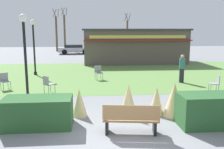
{
  "coord_description": "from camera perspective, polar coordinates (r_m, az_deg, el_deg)",
  "views": [
    {
      "loc": [
        -0.77,
        -6.85,
        3.15
      ],
      "look_at": [
        0.16,
        4.29,
        1.13
      ],
      "focal_mm": 39.96,
      "sensor_mm": 36.0,
      "label": 1
    }
  ],
  "objects": [
    {
      "name": "parked_car_center_slot",
      "position": [
        33.36,
        -0.28,
        5.93
      ],
      "size": [
        4.36,
        2.37,
        1.2
      ],
      "color": "maroon",
      "rests_on": "ground_plane"
    },
    {
      "name": "cafe_chair_center",
      "position": [
        13.67,
        22.67,
        -1.62
      ],
      "size": [
        0.52,
        0.52,
        0.89
      ],
      "color": "gray",
      "rests_on": "ground_plane"
    },
    {
      "name": "tree_center_bg",
      "position": [
        37.49,
        -12.59,
        9.27
      ],
      "size": [
        0.91,
        0.96,
        6.08
      ],
      "color": "brown",
      "rests_on": "ground_plane"
    },
    {
      "name": "ornamental_grass_behind_far",
      "position": [
        9.27,
        -7.46,
        -6.36
      ],
      "size": [
        0.57,
        0.57,
        1.03
      ],
      "primitive_type": "cone",
      "color": "#D1BC7F",
      "rests_on": "ground_plane"
    },
    {
      "name": "person_strolling",
      "position": [
        15.48,
        15.71,
        1.35
      ],
      "size": [
        0.34,
        0.34,
        1.69
      ],
      "rotation": [
        0.0,
        0.0,
        0.24
      ],
      "color": "#23232D",
      "rests_on": "ground_plane"
    },
    {
      "name": "park_bench",
      "position": [
        7.69,
        4.34,
        -10.11
      ],
      "size": [
        1.75,
        0.74,
        0.95
      ],
      "color": "#9E7547",
      "rests_on": "ground_plane"
    },
    {
      "name": "hedge_right",
      "position": [
        9.06,
        23.43,
        -7.42
      ],
      "size": [
        2.74,
        1.1,
        1.07
      ],
      "primitive_type": "cube",
      "color": "#28562B",
      "rests_on": "ground_plane"
    },
    {
      "name": "ornamental_grass_behind_right",
      "position": [
        9.52,
        10.16,
        -5.92
      ],
      "size": [
        0.58,
        0.58,
        1.05
      ],
      "primitive_type": "cone",
      "color": "#D1BC7F",
      "rests_on": "ground_plane"
    },
    {
      "name": "cafe_chair_north",
      "position": [
        14.38,
        -23.35,
        -1.11
      ],
      "size": [
        0.62,
        0.62,
        0.89
      ],
      "color": "gray",
      "rests_on": "ground_plane"
    },
    {
      "name": "tree_left_bg",
      "position": [
        38.65,
        -10.78,
        9.57
      ],
      "size": [
        0.91,
        0.96,
        6.37
      ],
      "color": "brown",
      "rests_on": "ground_plane"
    },
    {
      "name": "ornamental_grass_behind_left",
      "position": [
        9.42,
        14.03,
        -5.58
      ],
      "size": [
        0.78,
        0.78,
        1.26
      ],
      "primitive_type": "cone",
      "color": "#D1BC7F",
      "rests_on": "ground_plane"
    },
    {
      "name": "ground_plane",
      "position": [
        7.58,
        1.53,
        -14.33
      ],
      "size": [
        80.0,
        80.0,
        0.0
      ],
      "primitive_type": "plane",
      "color": "slate"
    },
    {
      "name": "trash_bin",
      "position": [
        9.64,
        20.23,
        -6.85
      ],
      "size": [
        0.52,
        0.52,
        0.85
      ],
      "primitive_type": "cylinder",
      "color": "#2D4233",
      "rests_on": "ground_plane"
    },
    {
      "name": "parked_car_west_slot",
      "position": [
        33.33,
        -8.61,
        5.81
      ],
      "size": [
        4.31,
        2.28,
        1.2
      ],
      "color": "#B7BABF",
      "rests_on": "ground_plane"
    },
    {
      "name": "food_kiosk",
      "position": [
        24.74,
        4.91,
        6.67
      ],
      "size": [
        9.82,
        5.49,
        3.23
      ],
      "color": "#594C47",
      "rests_on": "ground_plane"
    },
    {
      "name": "lamppost_far",
      "position": [
        18.23,
        -17.49,
        7.51
      ],
      "size": [
        0.36,
        0.36,
        3.83
      ],
      "color": "black",
      "rests_on": "ground_plane"
    },
    {
      "name": "ornamental_grass_behind_center",
      "position": [
        9.24,
        3.78,
        -5.85
      ],
      "size": [
        0.67,
        0.67,
        1.19
      ],
      "primitive_type": "cone",
      "color": "#D1BC7F",
      "rests_on": "ground_plane"
    },
    {
      "name": "hedge_left",
      "position": [
        8.57,
        -16.59,
        -8.29
      ],
      "size": [
        2.21,
        1.1,
        0.98
      ],
      "primitive_type": "cube",
      "color": "#28562B",
      "rests_on": "ground_plane"
    },
    {
      "name": "lawn_patch",
      "position": [
        17.93,
        -2.26,
        0.13
      ],
      "size": [
        36.0,
        12.0,
        0.01
      ],
      "primitive_type": "cube",
      "color": "#5B8442",
      "rests_on": "ground_plane"
    },
    {
      "name": "cafe_chair_west",
      "position": [
        15.83,
        -3.13,
        0.69
      ],
      "size": [
        0.55,
        0.55,
        0.89
      ],
      "color": "gray",
      "rests_on": "ground_plane"
    },
    {
      "name": "lamppost_mid",
      "position": [
        11.93,
        -19.34,
        6.22
      ],
      "size": [
        0.36,
        0.36,
        3.83
      ],
      "color": "black",
      "rests_on": "ground_plane"
    },
    {
      "name": "cafe_chair_east",
      "position": [
        12.83,
        -14.48,
        -1.88
      ],
      "size": [
        0.62,
        0.62,
        0.89
      ],
      "color": "gray",
      "rests_on": "ground_plane"
    },
    {
      "name": "tree_right_bg",
      "position": [
        38.54,
        3.51,
        9.15
      ],
      "size": [
        0.91,
        0.96,
        5.59
      ],
      "color": "brown",
      "rests_on": "ground_plane"
    }
  ]
}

